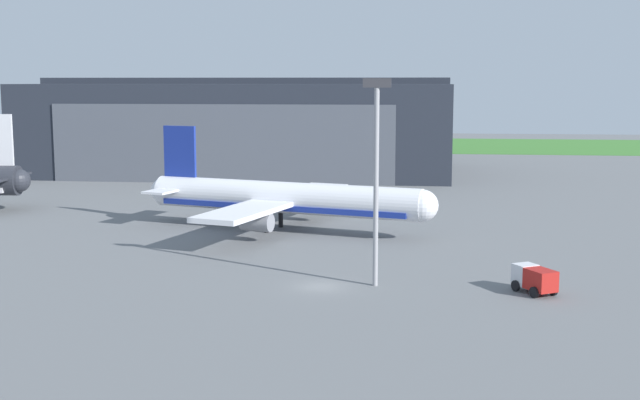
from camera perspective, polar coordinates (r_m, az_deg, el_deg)
ground_plane at (r=72.51m, az=0.07°, el=-5.98°), size 440.00×440.00×0.00m
grass_field_strip at (r=235.11m, az=4.71°, el=3.81°), size 440.00×56.00×0.08m
maintenance_hangar at (r=166.17m, az=-5.18°, el=5.04°), size 80.21×42.25×18.49m
airliner_far_left at (r=98.76m, az=-2.49°, el=0.09°), size 36.06×32.85×12.26m
fuel_bowser at (r=72.24m, az=14.55°, el=-5.25°), size 3.65×4.42×2.26m
apron_light_mast at (r=71.20m, az=3.90°, el=2.42°), size 2.40×0.50×18.01m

